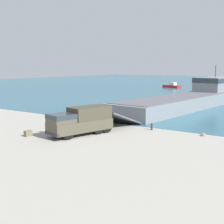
{
  "coord_description": "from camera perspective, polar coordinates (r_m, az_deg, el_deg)",
  "views": [
    {
      "loc": [
        20.73,
        -28.03,
        7.12
      ],
      "look_at": [
        0.71,
        1.18,
        1.82
      ],
      "focal_mm": 50.0,
      "sensor_mm": 36.0,
      "label": 1
    }
  ],
  "objects": [
    {
      "name": "ground_plane",
      "position": [
        35.58,
        -2.02,
        -3.04
      ],
      "size": [
        240.0,
        240.0,
        0.0
      ],
      "primitive_type": "plane",
      "color": "#9E998E"
    },
    {
      "name": "cargo_crate",
      "position": [
        32.83,
        -15.1,
        -3.81
      ],
      "size": [
        0.73,
        0.81,
        0.58
      ],
      "primitive_type": "cube",
      "rotation": [
        0.0,
        0.0,
        -0.25
      ],
      "color": "#6B664C",
      "rests_on": "ground_plane"
    },
    {
      "name": "landing_craft",
      "position": [
        57.42,
        14.78,
        2.81
      ],
      "size": [
        10.5,
        41.49,
        7.24
      ],
      "rotation": [
        0.0,
        0.0,
        -0.09
      ],
      "color": "gray",
      "rests_on": "ground_plane"
    },
    {
      "name": "soldier_on_ramp",
      "position": [
        33.32,
        -11.07,
        -2.17
      ],
      "size": [
        0.5,
        0.39,
        1.79
      ],
      "rotation": [
        0.0,
        0.0,
        1.95
      ],
      "color": "#6B664C",
      "rests_on": "ground_plane"
    },
    {
      "name": "moored_boat_b",
      "position": [
        102.77,
        10.92,
        4.71
      ],
      "size": [
        6.27,
        3.61,
        1.76
      ],
      "rotation": [
        0.0,
        0.0,
        1.32
      ],
      "color": "#B22323",
      "rests_on": "ground_plane"
    },
    {
      "name": "military_truck",
      "position": [
        32.32,
        -5.76,
        -1.53
      ],
      "size": [
        4.02,
        7.33,
        2.87
      ],
      "rotation": [
        0.0,
        0.0,
        -1.83
      ],
      "color": "#4C4738",
      "rests_on": "ground_plane"
    },
    {
      "name": "shoreline_rock_b",
      "position": [
        43.12,
        -5.86,
        -1.04
      ],
      "size": [
        1.01,
        1.01,
        1.01
      ],
      "primitive_type": "sphere",
      "color": "#66605B",
      "rests_on": "ground_plane"
    },
    {
      "name": "shoreline_rock_a",
      "position": [
        42.33,
        -7.54,
        -1.25
      ],
      "size": [
        1.36,
        1.36,
        1.36
      ],
      "primitive_type": "sphere",
      "color": "gray",
      "rests_on": "ground_plane"
    },
    {
      "name": "shoreline_rock_c",
      "position": [
        33.23,
        16.37,
        -4.22
      ],
      "size": [
        0.6,
        0.6,
        0.6
      ],
      "primitive_type": "sphere",
      "color": "gray",
      "rests_on": "ground_plane"
    },
    {
      "name": "mooring_bollard",
      "position": [
        35.03,
        7.28,
        -2.58
      ],
      "size": [
        0.28,
        0.28,
        0.79
      ],
      "color": "#333338",
      "rests_on": "ground_plane"
    }
  ]
}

